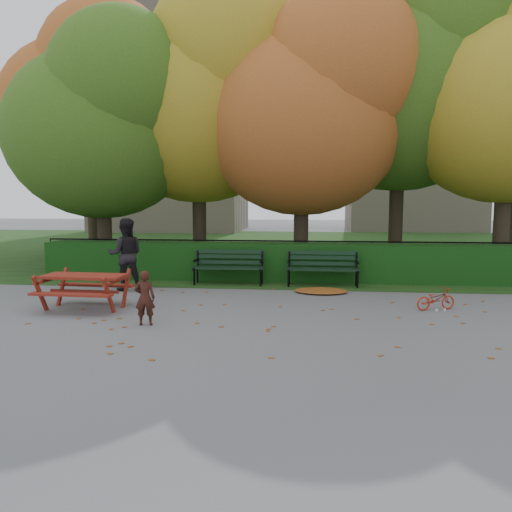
# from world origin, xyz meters

# --- Properties ---
(ground) EXTENTS (90.00, 90.00, 0.00)m
(ground) POSITION_xyz_m (0.00, 0.00, 0.00)
(ground) COLOR slate
(ground) RESTS_ON ground
(grass_strip) EXTENTS (90.00, 90.00, 0.00)m
(grass_strip) POSITION_xyz_m (0.00, 14.00, 0.01)
(grass_strip) COLOR #183312
(grass_strip) RESTS_ON ground
(building_left) EXTENTS (10.00, 7.00, 15.00)m
(building_left) POSITION_xyz_m (-9.00, 26.00, 7.50)
(building_left) COLOR tan
(building_left) RESTS_ON ground
(building_right) EXTENTS (9.00, 6.00, 12.00)m
(building_right) POSITION_xyz_m (8.00, 28.00, 6.00)
(building_right) COLOR tan
(building_right) RESTS_ON ground
(hedge) EXTENTS (13.00, 0.90, 1.00)m
(hedge) POSITION_xyz_m (0.00, 4.50, 0.50)
(hedge) COLOR black
(hedge) RESTS_ON ground
(iron_fence) EXTENTS (14.00, 0.04, 1.02)m
(iron_fence) POSITION_xyz_m (0.00, 5.30, 0.54)
(iron_fence) COLOR black
(iron_fence) RESTS_ON ground
(tree_a) EXTENTS (5.88, 5.60, 7.48)m
(tree_a) POSITION_xyz_m (-5.19, 5.58, 4.52)
(tree_a) COLOR black
(tree_a) RESTS_ON ground
(tree_b) EXTENTS (6.72, 6.40, 8.79)m
(tree_b) POSITION_xyz_m (-2.44, 6.75, 5.40)
(tree_b) COLOR black
(tree_b) RESTS_ON ground
(tree_c) EXTENTS (6.30, 6.00, 8.00)m
(tree_c) POSITION_xyz_m (0.83, 5.96, 4.82)
(tree_c) COLOR black
(tree_c) RESTS_ON ground
(tree_d) EXTENTS (7.14, 6.80, 9.58)m
(tree_d) POSITION_xyz_m (3.88, 7.23, 5.98)
(tree_d) COLOR black
(tree_d) RESTS_ON ground
(tree_f) EXTENTS (6.93, 6.60, 9.19)m
(tree_f) POSITION_xyz_m (-7.13, 9.24, 5.69)
(tree_f) COLOR black
(tree_f) RESTS_ON ground
(bench_left) EXTENTS (1.80, 0.57, 0.88)m
(bench_left) POSITION_xyz_m (-1.30, 3.70, 0.52)
(bench_left) COLOR black
(bench_left) RESTS_ON ground
(bench_right) EXTENTS (1.80, 0.57, 0.88)m
(bench_right) POSITION_xyz_m (1.10, 3.70, 0.52)
(bench_right) COLOR black
(bench_right) RESTS_ON ground
(picnic_table) EXTENTS (1.66, 1.36, 0.79)m
(picnic_table) POSITION_xyz_m (-3.69, 0.47, 0.54)
(picnic_table) COLOR maroon
(picnic_table) RESTS_ON ground
(leaf_pile) EXTENTS (1.31, 0.96, 0.09)m
(leaf_pile) POSITION_xyz_m (1.04, 2.77, 0.04)
(leaf_pile) COLOR maroon
(leaf_pile) RESTS_ON ground
(leaf_scatter) EXTENTS (9.00, 5.70, 0.01)m
(leaf_scatter) POSITION_xyz_m (0.00, 0.30, 0.01)
(leaf_scatter) COLOR maroon
(leaf_scatter) RESTS_ON ground
(child) EXTENTS (0.38, 0.28, 0.96)m
(child) POSITION_xyz_m (-2.07, -0.64, 0.48)
(child) COLOR #381811
(child) RESTS_ON ground
(adult) EXTENTS (1.00, 0.88, 1.73)m
(adult) POSITION_xyz_m (-3.62, 2.58, 0.87)
(adult) COLOR black
(adult) RESTS_ON ground
(bicycle) EXTENTS (0.88, 0.57, 0.44)m
(bicycle) POSITION_xyz_m (3.26, 1.14, 0.22)
(bicycle) COLOR #AE2410
(bicycle) RESTS_ON ground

